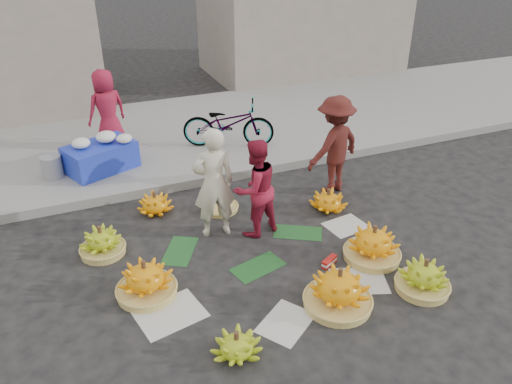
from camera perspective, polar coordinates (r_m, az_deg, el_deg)
name	(u,v)px	position (r m, az deg, el deg)	size (l,w,h in m)	color
ground	(259,256)	(6.38, 0.37, -7.38)	(80.00, 80.00, 0.00)	black
curb	(207,178)	(8.11, -5.68, 1.59)	(40.00, 0.25, 0.15)	gray
sidewalk	(174,134)	(9.98, -9.33, 6.59)	(40.00, 4.00, 0.12)	gray
newspaper_scatter	(286,295)	(5.81, 3.50, -11.64)	(3.20, 1.80, 0.00)	silver
banana_leaves	(246,249)	(6.50, -1.14, -6.58)	(2.00, 1.00, 0.00)	#18481E
banana_bunch_0	(145,280)	(5.82, -12.52, -9.79)	(0.75, 0.75, 0.46)	#B09449
banana_bunch_1	(237,346)	(5.07, -2.23, -17.13)	(0.48, 0.48, 0.30)	#82A217
banana_bunch_2	(339,289)	(5.60, 9.43, -10.92)	(0.86, 0.86, 0.50)	#B09449
banana_bunch_3	(424,277)	(6.07, 18.63, -9.19)	(0.61, 0.61, 0.43)	#B09449
banana_bunch_4	(373,244)	(6.41, 13.23, -5.81)	(0.70, 0.70, 0.48)	#B09449
banana_bunch_5	(328,201)	(7.36, 8.24, -0.99)	(0.68, 0.68, 0.34)	#F89F0C
banana_bunch_6	(102,242)	(6.64, -17.22, -5.51)	(0.56, 0.56, 0.40)	#B09449
banana_bunch_7	(155,203)	(7.38, -11.46, -1.27)	(0.65, 0.65, 0.33)	#F89F0C
basket_spare	(220,208)	(7.35, -4.12, -1.82)	(0.52, 0.52, 0.06)	#B09449
incense_stack	(329,262)	(6.27, 8.37, -7.87)	(0.24, 0.08, 0.10)	red
vendor_cream	(214,183)	(6.46, -4.86, 0.99)	(0.56, 0.37, 1.53)	beige
vendor_red	(255,188)	(6.50, -0.10, 0.41)	(0.66, 0.51, 1.35)	#AA1A31
man_striped	(334,145)	(7.63, 8.94, 5.27)	(0.99, 0.57, 1.53)	maroon
flower_table	(101,155)	(8.54, -17.31, 4.05)	(1.24, 1.02, 0.62)	#1B2DB5
grey_bucket	(52,167)	(8.57, -22.30, 2.70)	(0.32, 0.32, 0.37)	gray
flower_vendor	(107,109)	(9.24, -16.68, 9.03)	(0.69, 0.45, 1.41)	#AA1A31
bicycle	(228,124)	(9.01, -3.19, 7.82)	(1.63, 0.57, 0.86)	gray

